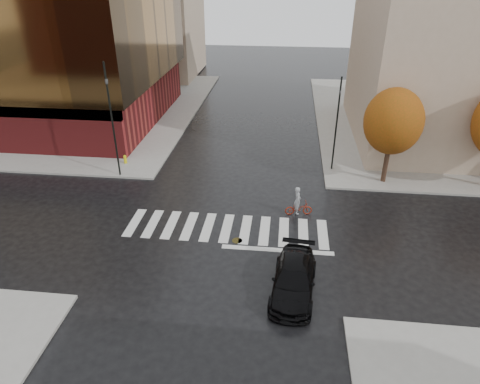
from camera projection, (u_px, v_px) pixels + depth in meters
The scene contains 13 objects.
ground at pixel (225, 233), 24.30m from camera, with size 120.00×120.00×0.00m, color black.
sidewalk_nw at pixel (55, 107), 44.65m from camera, with size 30.00×30.00×0.15m, color gray.
sidewalk_ne at pixel (476, 123), 40.52m from camera, with size 30.00×30.00×0.15m, color gray.
crosswalk at pixel (227, 228), 24.73m from camera, with size 12.00×3.00×0.01m, color silver.
office_glass at pixel (9, 28), 38.19m from camera, with size 27.00×19.00×16.00m.
building_ne_tan at pixel (472, 26), 33.08m from camera, with size 16.00×16.00×18.00m, color tan.
tree_ne_a at pixel (393, 122), 27.63m from camera, with size 3.80×3.80×6.50m.
sedan at pixel (294, 279), 19.74m from camera, with size 1.94×4.76×1.38m, color black.
cyclist at pixel (298, 205), 25.77m from camera, with size 1.70×0.82×1.86m.
traffic_light_nw at pixel (111, 113), 28.37m from camera, with size 0.23×0.20×7.91m.
traffic_light_ne at pixel (337, 119), 29.62m from camera, with size 0.14×0.17×6.73m.
fire_hydrant at pixel (125, 159), 32.10m from camera, with size 0.23×0.23×0.65m.
manhole at pixel (237, 241), 23.63m from camera, with size 0.58×0.58×0.01m, color #433A17.
Camera 1 is at (3.09, -19.99, 13.68)m, focal length 32.00 mm.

